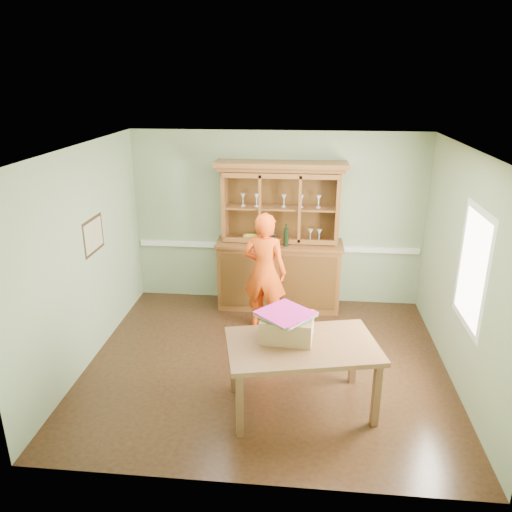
# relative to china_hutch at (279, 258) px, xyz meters

# --- Properties ---
(floor) EXTENTS (4.50, 4.50, 0.00)m
(floor) POSITION_rel_china_hutch_xyz_m (-0.06, -1.74, -0.80)
(floor) COLOR #462816
(floor) RESTS_ON ground
(ceiling) EXTENTS (4.50, 4.50, 0.00)m
(ceiling) POSITION_rel_china_hutch_xyz_m (-0.06, -1.74, 1.90)
(ceiling) COLOR white
(ceiling) RESTS_ON wall_back
(wall_back) EXTENTS (4.50, 0.00, 4.50)m
(wall_back) POSITION_rel_china_hutch_xyz_m (-0.06, 0.26, 0.55)
(wall_back) COLOR #90A77D
(wall_back) RESTS_ON floor
(wall_left) EXTENTS (0.00, 4.00, 4.00)m
(wall_left) POSITION_rel_china_hutch_xyz_m (-2.31, -1.74, 0.55)
(wall_left) COLOR #90A77D
(wall_left) RESTS_ON floor
(wall_right) EXTENTS (0.00, 4.00, 4.00)m
(wall_right) POSITION_rel_china_hutch_xyz_m (2.19, -1.74, 0.55)
(wall_right) COLOR #90A77D
(wall_right) RESTS_ON floor
(wall_front) EXTENTS (4.50, 0.00, 4.50)m
(wall_front) POSITION_rel_china_hutch_xyz_m (-0.06, -3.74, 0.55)
(wall_front) COLOR #90A77D
(wall_front) RESTS_ON floor
(chair_rail) EXTENTS (4.41, 0.05, 0.08)m
(chair_rail) POSITION_rel_china_hutch_xyz_m (-0.06, 0.23, 0.10)
(chair_rail) COLOR white
(chair_rail) RESTS_ON wall_back
(framed_map) EXTENTS (0.03, 0.60, 0.46)m
(framed_map) POSITION_rel_china_hutch_xyz_m (-2.28, -1.44, 0.75)
(framed_map) COLOR #332214
(framed_map) RESTS_ON wall_left
(window_panel) EXTENTS (0.03, 0.96, 1.36)m
(window_panel) POSITION_rel_china_hutch_xyz_m (2.17, -2.04, 0.70)
(window_panel) COLOR white
(window_panel) RESTS_ON wall_right
(china_hutch) EXTENTS (1.94, 0.64, 2.28)m
(china_hutch) POSITION_rel_china_hutch_xyz_m (0.00, 0.00, 0.00)
(china_hutch) COLOR brown
(china_hutch) RESTS_ON floor
(dining_table) EXTENTS (1.75, 1.27, 0.79)m
(dining_table) POSITION_rel_china_hutch_xyz_m (0.39, -2.58, -0.10)
(dining_table) COLOR brown
(dining_table) RESTS_ON floor
(cardboard_box) EXTENTS (0.58, 0.48, 0.25)m
(cardboard_box) POSITION_rel_china_hutch_xyz_m (0.22, -2.46, 0.12)
(cardboard_box) COLOR #9A794F
(cardboard_box) RESTS_ON dining_table
(kite_stack) EXTENTS (0.69, 0.69, 0.05)m
(kite_stack) POSITION_rel_china_hutch_xyz_m (0.18, -2.46, 0.27)
(kite_stack) COLOR #D4F01E
(kite_stack) RESTS_ON cardboard_box
(person) EXTENTS (0.70, 0.53, 1.72)m
(person) POSITION_rel_china_hutch_xyz_m (-0.17, -0.74, 0.06)
(person) COLOR #FF5110
(person) RESTS_ON floor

